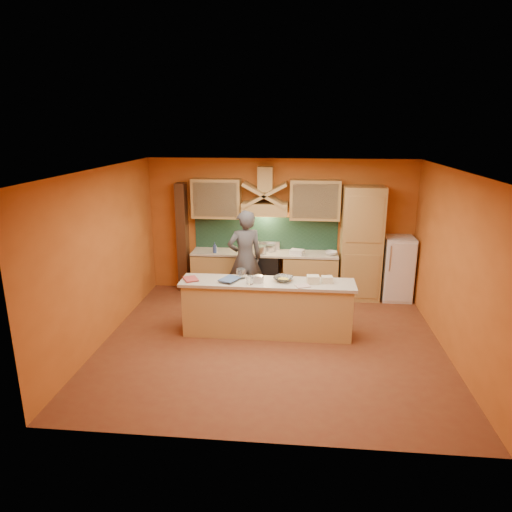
# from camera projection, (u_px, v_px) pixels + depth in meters

# --- Properties ---
(floor) EXTENTS (5.50, 5.00, 0.01)m
(floor) POSITION_uv_depth(u_px,v_px,m) (272.00, 342.00, 7.52)
(floor) COLOR brown
(floor) RESTS_ON ground
(ceiling) EXTENTS (5.50, 5.00, 0.01)m
(ceiling) POSITION_uv_depth(u_px,v_px,m) (273.00, 170.00, 6.75)
(ceiling) COLOR white
(ceiling) RESTS_ON wall_back
(wall_back) EXTENTS (5.50, 0.02, 2.80)m
(wall_back) POSITION_uv_depth(u_px,v_px,m) (280.00, 227.00, 9.53)
(wall_back) COLOR #C76927
(wall_back) RESTS_ON floor
(wall_front) EXTENTS (5.50, 0.02, 2.80)m
(wall_front) POSITION_uv_depth(u_px,v_px,m) (257.00, 329.00, 4.75)
(wall_front) COLOR #C76927
(wall_front) RESTS_ON floor
(wall_left) EXTENTS (0.02, 5.00, 2.80)m
(wall_left) POSITION_uv_depth(u_px,v_px,m) (103.00, 256.00, 7.40)
(wall_left) COLOR #C76927
(wall_left) RESTS_ON floor
(wall_right) EXTENTS (0.02, 5.00, 2.80)m
(wall_right) POSITION_uv_depth(u_px,v_px,m) (454.00, 266.00, 6.88)
(wall_right) COLOR #C76927
(wall_right) RESTS_ON floor
(base_cabinet_left) EXTENTS (1.10, 0.60, 0.86)m
(base_cabinet_left) POSITION_uv_depth(u_px,v_px,m) (220.00, 273.00, 9.63)
(base_cabinet_left) COLOR tan
(base_cabinet_left) RESTS_ON floor
(base_cabinet_right) EXTENTS (1.10, 0.60, 0.86)m
(base_cabinet_right) POSITION_uv_depth(u_px,v_px,m) (310.00, 276.00, 9.45)
(base_cabinet_right) COLOR tan
(base_cabinet_right) RESTS_ON floor
(counter_top) EXTENTS (3.00, 0.62, 0.04)m
(counter_top) POSITION_uv_depth(u_px,v_px,m) (264.00, 253.00, 9.41)
(counter_top) COLOR beige
(counter_top) RESTS_ON base_cabinet_left
(stove) EXTENTS (0.60, 0.58, 0.90)m
(stove) POSITION_uv_depth(u_px,v_px,m) (264.00, 274.00, 9.53)
(stove) COLOR black
(stove) RESTS_ON floor
(backsplash) EXTENTS (3.00, 0.03, 0.70)m
(backsplash) POSITION_uv_depth(u_px,v_px,m) (266.00, 233.00, 9.58)
(backsplash) COLOR #183628
(backsplash) RESTS_ON wall_back
(range_hood) EXTENTS (0.92, 0.50, 0.24)m
(range_hood) POSITION_uv_depth(u_px,v_px,m) (265.00, 208.00, 9.20)
(range_hood) COLOR tan
(range_hood) RESTS_ON wall_back
(hood_chimney) EXTENTS (0.30, 0.30, 0.50)m
(hood_chimney) POSITION_uv_depth(u_px,v_px,m) (265.00, 179.00, 9.14)
(hood_chimney) COLOR tan
(hood_chimney) RESTS_ON wall_back
(upper_cabinet_left) EXTENTS (1.00, 0.35, 0.80)m
(upper_cabinet_left) POSITION_uv_depth(u_px,v_px,m) (216.00, 198.00, 9.32)
(upper_cabinet_left) COLOR tan
(upper_cabinet_left) RESTS_ON wall_back
(upper_cabinet_right) EXTENTS (1.00, 0.35, 0.80)m
(upper_cabinet_right) POSITION_uv_depth(u_px,v_px,m) (315.00, 200.00, 9.13)
(upper_cabinet_right) COLOR tan
(upper_cabinet_right) RESTS_ON wall_back
(pantry_column) EXTENTS (0.80, 0.60, 2.30)m
(pantry_column) POSITION_uv_depth(u_px,v_px,m) (361.00, 244.00, 9.16)
(pantry_column) COLOR tan
(pantry_column) RESTS_ON floor
(fridge) EXTENTS (0.58, 0.60, 1.30)m
(fridge) POSITION_uv_depth(u_px,v_px,m) (397.00, 268.00, 9.23)
(fridge) COLOR white
(fridge) RESTS_ON floor
(trim_column_left) EXTENTS (0.20, 0.30, 2.30)m
(trim_column_left) POSITION_uv_depth(u_px,v_px,m) (183.00, 238.00, 9.65)
(trim_column_left) COLOR #472816
(trim_column_left) RESTS_ON floor
(island_body) EXTENTS (2.80, 0.55, 0.88)m
(island_body) POSITION_uv_depth(u_px,v_px,m) (267.00, 310.00, 7.70)
(island_body) COLOR #DBB770
(island_body) RESTS_ON floor
(island_top) EXTENTS (2.90, 0.62, 0.05)m
(island_top) POSITION_uv_depth(u_px,v_px,m) (267.00, 283.00, 7.57)
(island_top) COLOR beige
(island_top) RESTS_ON island_body
(person) EXTENTS (0.81, 0.69, 1.90)m
(person) POSITION_uv_depth(u_px,v_px,m) (245.00, 258.00, 8.86)
(person) COLOR #4C4C51
(person) RESTS_ON floor
(pot_large) EXTENTS (0.31, 0.31, 0.16)m
(pot_large) POSITION_uv_depth(u_px,v_px,m) (260.00, 251.00, 9.28)
(pot_large) COLOR silver
(pot_large) RESTS_ON stove
(pot_small) EXTENTS (0.24, 0.24, 0.13)m
(pot_small) POSITION_uv_depth(u_px,v_px,m) (270.00, 249.00, 9.45)
(pot_small) COLOR silver
(pot_small) RESTS_ON stove
(soap_bottle_a) EXTENTS (0.11, 0.11, 0.18)m
(soap_bottle_a) POSITION_uv_depth(u_px,v_px,m) (215.00, 248.00, 9.34)
(soap_bottle_a) COLOR white
(soap_bottle_a) RESTS_ON counter_top
(soap_bottle_b) EXTENTS (0.09, 0.09, 0.22)m
(soap_bottle_b) POSITION_uv_depth(u_px,v_px,m) (215.00, 248.00, 9.31)
(soap_bottle_b) COLOR navy
(soap_bottle_b) RESTS_ON counter_top
(bowl_back) EXTENTS (0.31, 0.31, 0.08)m
(bowl_back) POSITION_uv_depth(u_px,v_px,m) (331.00, 253.00, 9.18)
(bowl_back) COLOR silver
(bowl_back) RESTS_ON counter_top
(dish_rack) EXTENTS (0.31, 0.28, 0.09)m
(dish_rack) POSITION_uv_depth(u_px,v_px,m) (297.00, 252.00, 9.23)
(dish_rack) COLOR white
(dish_rack) RESTS_ON counter_top
(book_lower) EXTENTS (0.33, 0.36, 0.03)m
(book_lower) POSITION_uv_depth(u_px,v_px,m) (184.00, 280.00, 7.59)
(book_lower) COLOR #BD4743
(book_lower) RESTS_ON island_top
(book_upper) EXTENTS (0.38, 0.42, 0.03)m
(book_upper) POSITION_uv_depth(u_px,v_px,m) (223.00, 278.00, 7.63)
(book_upper) COLOR #456298
(book_upper) RESTS_ON island_top
(jar_large) EXTENTS (0.18, 0.18, 0.16)m
(jar_large) POSITION_uv_depth(u_px,v_px,m) (241.00, 273.00, 7.71)
(jar_large) COLOR white
(jar_large) RESTS_ON island_top
(jar_small) EXTENTS (0.12, 0.12, 0.14)m
(jar_small) POSITION_uv_depth(u_px,v_px,m) (250.00, 280.00, 7.42)
(jar_small) COLOR white
(jar_small) RESTS_ON island_top
(kitchen_scale) EXTENTS (0.16, 0.16, 0.11)m
(kitchen_scale) POSITION_uv_depth(u_px,v_px,m) (259.00, 279.00, 7.49)
(kitchen_scale) COLOR silver
(kitchen_scale) RESTS_ON island_top
(mixing_bowl) EXTENTS (0.40, 0.40, 0.08)m
(mixing_bowl) POSITION_uv_depth(u_px,v_px,m) (283.00, 279.00, 7.57)
(mixing_bowl) COLOR silver
(mixing_bowl) RESTS_ON island_top
(cloth) EXTENTS (0.27, 0.24, 0.01)m
(cloth) POSITION_uv_depth(u_px,v_px,m) (303.00, 286.00, 7.32)
(cloth) COLOR beige
(cloth) RESTS_ON island_top
(grocery_bag_a) EXTENTS (0.21, 0.18, 0.13)m
(grocery_bag_a) POSITION_uv_depth(u_px,v_px,m) (313.00, 280.00, 7.46)
(grocery_bag_a) COLOR #E9E7C0
(grocery_bag_a) RESTS_ON island_top
(grocery_bag_b) EXTENTS (0.19, 0.16, 0.11)m
(grocery_bag_b) POSITION_uv_depth(u_px,v_px,m) (327.00, 279.00, 7.49)
(grocery_bag_b) COLOR beige
(grocery_bag_b) RESTS_ON island_top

